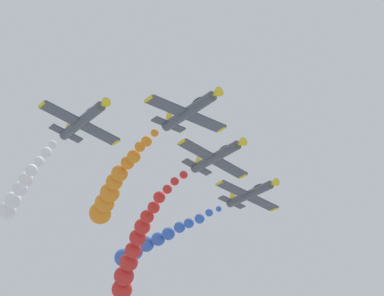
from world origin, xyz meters
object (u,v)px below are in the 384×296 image
airplane_lead (189,111)px  airplane_left_outer (250,194)px  airplane_right_inner (83,121)px  airplane_left_inner (216,157)px

airplane_lead → airplane_left_outer: size_ratio=1.00×
airplane_right_inner → airplane_left_outer: size_ratio=1.00×
airplane_lead → airplane_left_outer: airplane_lead is taller
airplane_left_inner → airplane_lead: bearing=42.4°
airplane_right_inner → airplane_left_outer: airplane_right_inner is taller
airplane_left_inner → airplane_left_outer: bearing=-145.6°
airplane_left_inner → airplane_right_inner: airplane_right_inner is taller
airplane_lead → airplane_left_inner: (-9.36, -8.56, -0.18)m
airplane_lead → airplane_left_outer: bearing=-141.6°
airplane_left_inner → airplane_right_inner: size_ratio=1.00×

